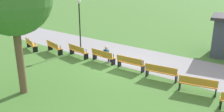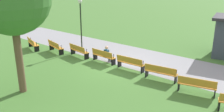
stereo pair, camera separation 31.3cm
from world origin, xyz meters
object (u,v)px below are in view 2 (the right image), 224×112
at_px(bench_0, 33,43).
at_px(person_seated, 107,54).
at_px(bench_3, 103,56).
at_px(bench_4, 130,63).
at_px(bench_6, 197,85).
at_px(lamp_post, 81,15).
at_px(bench_1, 55,46).
at_px(bench_2, 79,50).
at_px(bench_5, 161,72).

xyz_separation_m(bench_0, person_seated, (6.81, 1.33, 0.16)).
distance_m(bench_3, bench_4, 2.23).
relative_size(bench_6, lamp_post, 0.47).
bearing_deg(bench_4, bench_0, -174.84).
height_order(bench_1, bench_2, same).
distance_m(bench_0, bench_3, 6.66).
distance_m(bench_0, bench_5, 11.05).
distance_m(bench_6, lamp_post, 10.36).
xyz_separation_m(bench_2, lamp_post, (-1.08, 1.36, 2.31)).
height_order(bench_1, bench_6, same).
relative_size(bench_4, lamp_post, 0.46).
bearing_deg(bench_2, bench_0, -159.25).
xyz_separation_m(bench_2, person_seated, (2.47, 0.33, 0.16)).
bearing_deg(bench_0, person_seated, 29.27).
distance_m(bench_2, bench_6, 8.87).
bearing_deg(bench_6, bench_0, 169.57).
relative_size(bench_3, bench_4, 1.00).
relative_size(bench_1, bench_3, 1.02).
xyz_separation_m(bench_0, bench_2, (4.34, 1.00, 0.00)).
bearing_deg(bench_1, bench_2, 23.37).
height_order(bench_0, bench_6, same).
distance_m(bench_4, bench_5, 2.23).
height_order(bench_0, lamp_post, lamp_post).
xyz_separation_m(bench_3, bench_6, (6.64, -0.60, 0.00)).
xyz_separation_m(bench_4, lamp_post, (-5.53, 1.16, 2.31)).
relative_size(bench_0, lamp_post, 0.47).
distance_m(bench_4, lamp_post, 6.10).
relative_size(bench_0, bench_4, 1.02).
bearing_deg(person_seated, bench_6, -3.95).
relative_size(bench_3, lamp_post, 0.46).
distance_m(bench_0, lamp_post, 4.63).
distance_m(bench_0, bench_2, 4.45).
xyz_separation_m(bench_0, bench_5, (11.00, 1.00, 0.00)).
relative_size(bench_2, person_seated, 1.57).
bearing_deg(person_seated, bench_3, -149.78).
xyz_separation_m(bench_6, lamp_post, (-9.94, 1.76, 2.31)).
height_order(bench_2, lamp_post, lamp_post).
height_order(bench_2, person_seated, person_seated).
height_order(bench_3, bench_5, same).
bearing_deg(bench_4, bench_6, -10.37).
height_order(bench_0, bench_4, same).
distance_m(bench_4, person_seated, 1.99).
bearing_deg(person_seated, bench_0, -166.34).
distance_m(person_seated, lamp_post, 4.28).
relative_size(bench_3, person_seated, 1.55).
xyz_separation_m(bench_1, bench_4, (6.64, 0.60, 0.00)).
relative_size(bench_2, bench_5, 1.00).
height_order(person_seated, lamp_post, lamp_post).
bearing_deg(bench_1, lamp_post, 70.80).
xyz_separation_m(bench_1, bench_5, (8.86, 0.40, 0.00)).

